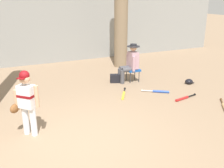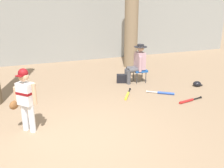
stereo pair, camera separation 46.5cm
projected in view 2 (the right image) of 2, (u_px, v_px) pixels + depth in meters
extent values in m
plane|color=#897056|center=(76.00, 142.00, 4.78)|extent=(60.00, 60.00, 0.00)
cube|color=gray|center=(39.00, 31.00, 10.09)|extent=(18.00, 0.36, 2.59)
cylinder|color=#7F6B51|center=(132.00, 9.00, 9.23)|extent=(0.50, 0.50, 4.26)
cone|color=#7F6B51|center=(130.00, 66.00, 9.93)|extent=(0.78, 0.78, 0.30)
cylinder|color=white|center=(32.00, 118.00, 5.05)|extent=(0.12, 0.12, 0.58)
cylinder|color=white|center=(25.00, 117.00, 5.12)|extent=(0.12, 0.12, 0.58)
cube|color=white|center=(25.00, 94.00, 4.92)|extent=(0.35, 0.35, 0.44)
cube|color=maroon|center=(25.00, 93.00, 4.91)|extent=(0.36, 0.37, 0.05)
sphere|color=tan|center=(23.00, 76.00, 4.80)|extent=(0.20, 0.20, 0.20)
sphere|color=maroon|center=(23.00, 73.00, 4.79)|extent=(0.19, 0.19, 0.19)
cube|color=maroon|center=(20.00, 76.00, 4.72)|extent=(0.17, 0.17, 0.02)
cylinder|color=tan|center=(34.00, 94.00, 4.79)|extent=(0.11, 0.11, 0.42)
cylinder|color=tan|center=(16.00, 97.00, 5.00)|extent=(0.11, 0.11, 0.40)
ellipsoid|color=brown|center=(14.00, 105.00, 5.00)|extent=(0.24, 0.24, 0.18)
cube|color=#194C9E|center=(140.00, 70.00, 8.01)|extent=(0.43, 0.43, 0.06)
cylinder|color=#333338|center=(137.00, 78.00, 7.89)|extent=(0.02, 0.02, 0.38)
cylinder|color=#333338|center=(133.00, 75.00, 8.17)|extent=(0.02, 0.02, 0.38)
cylinder|color=#333338|center=(146.00, 77.00, 7.97)|extent=(0.02, 0.02, 0.38)
cylinder|color=#333338|center=(142.00, 74.00, 8.24)|extent=(0.02, 0.02, 0.38)
cylinder|color=#47474C|center=(129.00, 77.00, 7.86)|extent=(0.13, 0.13, 0.43)
cylinder|color=#47474C|center=(127.00, 75.00, 8.05)|extent=(0.13, 0.13, 0.43)
cylinder|color=#47474C|center=(135.00, 70.00, 7.85)|extent=(0.41, 0.18, 0.15)
cylinder|color=#47474C|center=(133.00, 68.00, 8.03)|extent=(0.41, 0.18, 0.15)
cube|color=#B28C99|center=(140.00, 61.00, 7.91)|extent=(0.26, 0.38, 0.52)
cylinder|color=#B28C99|center=(140.00, 64.00, 7.70)|extent=(0.10, 0.10, 0.46)
cylinder|color=#B28C99|center=(135.00, 61.00, 8.10)|extent=(0.10, 0.10, 0.46)
sphere|color=tan|center=(141.00, 48.00, 7.78)|extent=(0.22, 0.22, 0.22)
cylinder|color=#232328|center=(141.00, 47.00, 7.77)|extent=(0.40, 0.40, 0.02)
cylinder|color=#232328|center=(141.00, 46.00, 7.75)|extent=(0.20, 0.20, 0.09)
cube|color=black|center=(122.00, 79.00, 8.02)|extent=(0.38, 0.29, 0.26)
cylinder|color=red|center=(186.00, 101.00, 6.54)|extent=(0.46, 0.15, 0.07)
cylinder|color=black|center=(197.00, 98.00, 6.73)|extent=(0.31, 0.09, 0.03)
cylinder|color=black|center=(201.00, 97.00, 6.80)|extent=(0.02, 0.06, 0.06)
cylinder|color=#2347AD|center=(166.00, 93.00, 7.08)|extent=(0.41, 0.32, 0.07)
cylinder|color=silver|center=(152.00, 92.00, 7.17)|extent=(0.27, 0.20, 0.03)
cylinder|color=silver|center=(147.00, 91.00, 7.21)|extent=(0.05, 0.06, 0.06)
cylinder|color=yellow|center=(127.00, 96.00, 6.89)|extent=(0.31, 0.45, 0.07)
cylinder|color=black|center=(129.00, 91.00, 7.26)|extent=(0.20, 0.29, 0.03)
cylinder|color=black|center=(130.00, 89.00, 7.41)|extent=(0.06, 0.04, 0.06)
ellipsoid|color=black|center=(197.00, 84.00, 7.71)|extent=(0.25, 0.22, 0.17)
cube|color=black|center=(200.00, 85.00, 7.76)|extent=(0.10, 0.12, 0.02)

